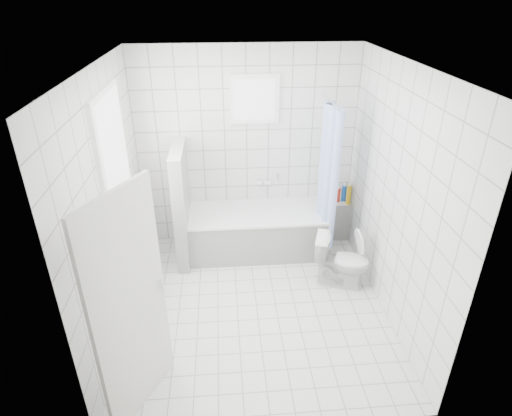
{
  "coord_description": "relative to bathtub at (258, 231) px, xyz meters",
  "views": [
    {
      "loc": [
        -0.31,
        -3.72,
        3.22
      ],
      "look_at": [
        0.02,
        0.35,
        1.05
      ],
      "focal_mm": 30.0,
      "sensor_mm": 36.0,
      "label": 1
    }
  ],
  "objects": [
    {
      "name": "ground",
      "position": [
        -0.11,
        -1.12,
        -0.29
      ],
      "size": [
        3.0,
        3.0,
        0.0
      ],
      "primitive_type": "plane",
      "color": "white",
      "rests_on": "ground"
    },
    {
      "name": "ceiling",
      "position": [
        -0.11,
        -1.12,
        2.31
      ],
      "size": [
        3.0,
        3.0,
        0.0
      ],
      "primitive_type": "plane",
      "rotation": [
        3.14,
        0.0,
        0.0
      ],
      "color": "white",
      "rests_on": "ground"
    },
    {
      "name": "wall_back",
      "position": [
        -0.11,
        0.38,
        1.01
      ],
      "size": [
        2.8,
        0.02,
        2.6
      ],
      "primitive_type": "cube",
      "color": "white",
      "rests_on": "ground"
    },
    {
      "name": "wall_front",
      "position": [
        -0.11,
        -2.62,
        1.01
      ],
      "size": [
        2.8,
        0.02,
        2.6
      ],
      "primitive_type": "cube",
      "color": "white",
      "rests_on": "ground"
    },
    {
      "name": "wall_left",
      "position": [
        -1.51,
        -1.12,
        1.01
      ],
      "size": [
        0.02,
        3.0,
        2.6
      ],
      "primitive_type": "cube",
      "color": "white",
      "rests_on": "ground"
    },
    {
      "name": "wall_right",
      "position": [
        1.29,
        -1.12,
        1.01
      ],
      "size": [
        0.02,
        3.0,
        2.6
      ],
      "primitive_type": "cube",
      "color": "white",
      "rests_on": "ground"
    },
    {
      "name": "window_left",
      "position": [
        -1.47,
        -0.82,
        1.31
      ],
      "size": [
        0.01,
        0.9,
        1.4
      ],
      "primitive_type": "cube",
      "color": "white",
      "rests_on": "wall_left"
    },
    {
      "name": "window_back",
      "position": [
        -0.01,
        0.33,
        1.66
      ],
      "size": [
        0.5,
        0.01,
        0.5
      ],
      "primitive_type": "cube",
      "color": "white",
      "rests_on": "wall_back"
    },
    {
      "name": "window_sill",
      "position": [
        -1.42,
        -0.82,
        0.57
      ],
      "size": [
        0.18,
        1.02,
        0.08
      ],
      "primitive_type": "cube",
      "color": "white",
      "rests_on": "wall_left"
    },
    {
      "name": "door",
      "position": [
        -1.17,
        -2.25,
        0.71
      ],
      "size": [
        0.42,
        0.72,
        2.0
      ],
      "primitive_type": "cube",
      "rotation": [
        0.0,
        0.0,
        -0.5
      ],
      "color": "silver",
      "rests_on": "ground"
    },
    {
      "name": "bathtub",
      "position": [
        0.0,
        0.0,
        0.0
      ],
      "size": [
        1.79,
        0.77,
        0.58
      ],
      "color": "white",
      "rests_on": "ground"
    },
    {
      "name": "partition_wall",
      "position": [
        -0.96,
        -0.05,
        0.46
      ],
      "size": [
        0.15,
        0.85,
        1.5
      ],
      "primitive_type": "cube",
      "color": "white",
      "rests_on": "ground"
    },
    {
      "name": "tiled_ledge",
      "position": [
        1.16,
        0.25,
        -0.02
      ],
      "size": [
        0.4,
        0.24,
        0.55
      ],
      "primitive_type": "cube",
      "color": "white",
      "rests_on": "ground"
    },
    {
      "name": "toilet",
      "position": [
        0.92,
        -0.82,
        0.03
      ],
      "size": [
        0.71,
        0.54,
        0.64
      ],
      "primitive_type": "imported",
      "rotation": [
        0.0,
        0.0,
        1.25
      ],
      "color": "white",
      "rests_on": "ground"
    },
    {
      "name": "curtain_rod",
      "position": [
        0.84,
        -0.02,
        1.71
      ],
      "size": [
        0.02,
        0.8,
        0.02
      ],
      "primitive_type": "cylinder",
      "rotation": [
        1.57,
        0.0,
        0.0
      ],
      "color": "silver",
      "rests_on": "wall_back"
    },
    {
      "name": "shower_curtain",
      "position": [
        0.84,
        -0.16,
        0.81
      ],
      "size": [
        0.14,
        0.48,
        1.78
      ],
      "primitive_type": null,
      "color": "#5685FF",
      "rests_on": "curtain_rod"
    },
    {
      "name": "tub_faucet",
      "position": [
        0.1,
        0.33,
        0.56
      ],
      "size": [
        0.18,
        0.06,
        0.06
      ],
      "primitive_type": "cube",
      "color": "silver",
      "rests_on": "wall_back"
    },
    {
      "name": "sill_bottles",
      "position": [
        -1.41,
        -0.89,
        0.74
      ],
      "size": [
        0.18,
        0.79,
        0.32
      ],
      "color": "#C94E95",
      "rests_on": "window_sill"
    },
    {
      "name": "ledge_bottles",
      "position": [
        1.19,
        0.24,
        0.38
      ],
      "size": [
        0.18,
        0.18,
        0.28
      ],
      "color": "red",
      "rests_on": "tiled_ledge"
    }
  ]
}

